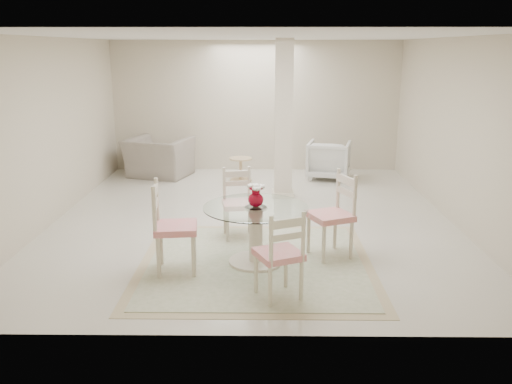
{
  "coord_description": "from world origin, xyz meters",
  "views": [
    {
      "loc": [
        0.14,
        -7.93,
        2.54
      ],
      "look_at": [
        0.06,
        -1.59,
        0.85
      ],
      "focal_mm": 38.0,
      "sensor_mm": 36.0,
      "label": 1
    }
  ],
  "objects_px": {
    "dining_chair_east": "(336,208)",
    "dining_chair_west": "(169,220)",
    "column": "(284,120)",
    "dining_table": "(256,235)",
    "recliner_taupe": "(159,157)",
    "armchair_white": "(329,160)",
    "red_vase": "(256,196)",
    "dining_chair_south": "(282,249)",
    "side_table": "(241,170)",
    "dining_chair_north": "(238,198)"
  },
  "relations": [
    {
      "from": "dining_chair_south",
      "to": "recliner_taupe",
      "type": "height_order",
      "value": "dining_chair_south"
    },
    {
      "from": "recliner_taupe",
      "to": "red_vase",
      "type": "bearing_deg",
      "value": 130.88
    },
    {
      "from": "dining_chair_east",
      "to": "recliner_taupe",
      "type": "relative_size",
      "value": 0.98
    },
    {
      "from": "dining_table",
      "to": "dining_chair_north",
      "type": "height_order",
      "value": "dining_chair_north"
    },
    {
      "from": "side_table",
      "to": "armchair_white",
      "type": "bearing_deg",
      "value": 8.31
    },
    {
      "from": "column",
      "to": "armchair_white",
      "type": "bearing_deg",
      "value": 55.24
    },
    {
      "from": "column",
      "to": "recliner_taupe",
      "type": "height_order",
      "value": "column"
    },
    {
      "from": "column",
      "to": "red_vase",
      "type": "xyz_separation_m",
      "value": [
        -0.44,
        -3.09,
        -0.49
      ]
    },
    {
      "from": "dining_table",
      "to": "dining_chair_north",
      "type": "distance_m",
      "value": 1.04
    },
    {
      "from": "dining_chair_east",
      "to": "armchair_white",
      "type": "relative_size",
      "value": 1.43
    },
    {
      "from": "dining_chair_east",
      "to": "dining_chair_west",
      "type": "xyz_separation_m",
      "value": [
        -1.98,
        -0.53,
        0.01
      ]
    },
    {
      "from": "dining_chair_south",
      "to": "side_table",
      "type": "bearing_deg",
      "value": -107.37
    },
    {
      "from": "recliner_taupe",
      "to": "armchair_white",
      "type": "distance_m",
      "value": 3.44
    },
    {
      "from": "dining_chair_south",
      "to": "recliner_taupe",
      "type": "distance_m",
      "value": 6.06
    },
    {
      "from": "dining_chair_east",
      "to": "recliner_taupe",
      "type": "xyz_separation_m",
      "value": [
        -3.02,
        4.34,
        -0.23
      ]
    },
    {
      "from": "dining_chair_south",
      "to": "dining_table",
      "type": "bearing_deg",
      "value": -98.58
    },
    {
      "from": "dining_chair_west",
      "to": "recliner_taupe",
      "type": "xyz_separation_m",
      "value": [
        -1.03,
        4.87,
        -0.24
      ]
    },
    {
      "from": "red_vase",
      "to": "dining_chair_north",
      "type": "bearing_deg",
      "value": 104.65
    },
    {
      "from": "dining_chair_south",
      "to": "column",
      "type": "bearing_deg",
      "value": -116.47
    },
    {
      "from": "dining_chair_north",
      "to": "side_table",
      "type": "bearing_deg",
      "value": 81.96
    },
    {
      "from": "dining_chair_west",
      "to": "dining_chair_south",
      "type": "bearing_deg",
      "value": -126.17
    },
    {
      "from": "red_vase",
      "to": "dining_table",
      "type": "bearing_deg",
      "value": 161.57
    },
    {
      "from": "column",
      "to": "dining_chair_south",
      "type": "height_order",
      "value": "column"
    },
    {
      "from": "dining_table",
      "to": "dining_chair_south",
      "type": "relative_size",
      "value": 1.16
    },
    {
      "from": "dining_table",
      "to": "dining_chair_east",
      "type": "distance_m",
      "value": 1.06
    },
    {
      "from": "dining_chair_east",
      "to": "dining_chair_west",
      "type": "relative_size",
      "value": 0.99
    },
    {
      "from": "dining_table",
      "to": "red_vase",
      "type": "distance_m",
      "value": 0.49
    },
    {
      "from": "column",
      "to": "dining_table",
      "type": "distance_m",
      "value": 3.27
    },
    {
      "from": "column",
      "to": "red_vase",
      "type": "bearing_deg",
      "value": -98.04
    },
    {
      "from": "dining_chair_east",
      "to": "dining_chair_south",
      "type": "xyz_separation_m",
      "value": [
        -0.71,
        -1.26,
        -0.05
      ]
    },
    {
      "from": "column",
      "to": "dining_chair_south",
      "type": "xyz_separation_m",
      "value": [
        -0.16,
        -4.07,
        -0.78
      ]
    },
    {
      "from": "dining_chair_west",
      "to": "recliner_taupe",
      "type": "relative_size",
      "value": 1.0
    },
    {
      "from": "dining_chair_north",
      "to": "dining_chair_west",
      "type": "relative_size",
      "value": 0.88
    },
    {
      "from": "column",
      "to": "red_vase",
      "type": "height_order",
      "value": "column"
    },
    {
      "from": "red_vase",
      "to": "recliner_taupe",
      "type": "xyz_separation_m",
      "value": [
        -2.03,
        4.62,
        -0.47
      ]
    },
    {
      "from": "column",
      "to": "armchair_white",
      "type": "distance_m",
      "value": 1.95
    },
    {
      "from": "dining_chair_south",
      "to": "side_table",
      "type": "xyz_separation_m",
      "value": [
        -0.62,
        5.21,
        -0.35
      ]
    },
    {
      "from": "dining_chair_north",
      "to": "dining_chair_east",
      "type": "bearing_deg",
      "value": -39.33
    },
    {
      "from": "dining_table",
      "to": "column",
      "type": "bearing_deg",
      "value": 81.95
    },
    {
      "from": "red_vase",
      "to": "dining_chair_north",
      "type": "relative_size",
      "value": 0.26
    },
    {
      "from": "dining_chair_east",
      "to": "side_table",
      "type": "relative_size",
      "value": 2.56
    },
    {
      "from": "dining_chair_north",
      "to": "side_table",
      "type": "xyz_separation_m",
      "value": [
        -0.09,
        3.24,
        -0.34
      ]
    },
    {
      "from": "armchair_white",
      "to": "recliner_taupe",
      "type": "bearing_deg",
      "value": 10.95
    },
    {
      "from": "dining_chair_east",
      "to": "armchair_white",
      "type": "height_order",
      "value": "dining_chair_east"
    },
    {
      "from": "dining_chair_east",
      "to": "side_table",
      "type": "height_order",
      "value": "dining_chair_east"
    },
    {
      "from": "dining_chair_west",
      "to": "dining_chair_south",
      "type": "xyz_separation_m",
      "value": [
        1.27,
        -0.73,
        -0.06
      ]
    },
    {
      "from": "column",
      "to": "dining_chair_east",
      "type": "height_order",
      "value": "column"
    },
    {
      "from": "red_vase",
      "to": "dining_chair_north",
      "type": "height_order",
      "value": "dining_chair_north"
    },
    {
      "from": "dining_table",
      "to": "red_vase",
      "type": "xyz_separation_m",
      "value": [
        0.0,
        -0.0,
        0.49
      ]
    },
    {
      "from": "side_table",
      "to": "dining_chair_east",
      "type": "bearing_deg",
      "value": -71.33
    }
  ]
}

